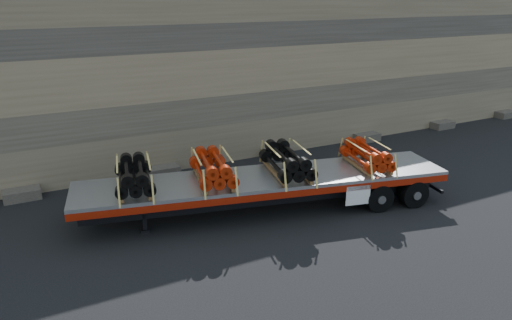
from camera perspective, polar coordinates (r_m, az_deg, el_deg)
The scene contains 7 objects.
ground at distance 16.78m, azimuth 4.40°, elevation -5.01°, with size 120.00×120.00×0.00m, color black.
rock_wall at distance 21.38m, azimuth -4.82°, elevation 9.92°, with size 44.00×3.00×7.00m, color #7A6B54.
trailer at distance 16.02m, azimuth 0.99°, elevation -3.85°, with size 11.82×2.27×1.18m, color #AFB1B7, non-canonical shape.
bundle_front at distance 15.11m, azimuth -13.76°, elevation -1.82°, with size 1.11×2.21×0.78m, color black, non-canonical shape.
bundle_midfront at distance 15.31m, azimuth -4.98°, elevation -1.02°, with size 1.14×2.27×0.81m, color #A62308, non-canonical shape.
bundle_midrear at distance 15.87m, azimuth 3.54°, elevation -0.21°, with size 1.18×2.36×0.84m, color black, non-canonical shape.
bundle_rear at distance 16.96m, azimuth 12.55°, elevation 0.45°, with size 1.05×2.10×0.74m, color #A62308, non-canonical shape.
Camera 1 is at (-8.32, -12.93, 6.72)m, focal length 35.00 mm.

